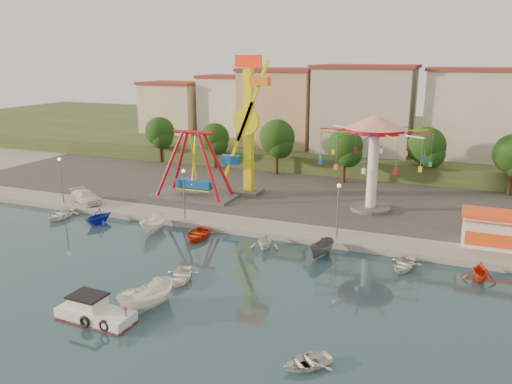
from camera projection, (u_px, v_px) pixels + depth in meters
The scene contains 34 objects.
ground at pixel (192, 289), 37.50m from camera, with size 200.00×200.00×0.00m, color #152C3B.
quay_deck at pixel (354, 149), 92.95m from camera, with size 200.00×100.00×0.60m, color #9E998E.
asphalt_pad at pixel (305, 188), 64.21m from camera, with size 90.00×28.00×0.01m, color #4C4944.
hill_terrace at pixel (359, 138), 97.12m from camera, with size 200.00×60.00×3.00m, color #384C26.
pirate_ship_ride at pixel (194, 166), 59.03m from camera, with size 10.00×5.00×8.00m.
kamikaze_tower at pixel (249, 130), 58.84m from camera, with size 4.55×3.10×16.50m.
wave_swinger at pixel (374, 142), 52.86m from camera, with size 11.60×11.60×10.40m.
booth_left at pixel (493, 229), 44.09m from camera, with size 5.40×3.78×3.08m.
lamp_post_0 at pixel (62, 182), 56.95m from camera, with size 0.14×0.14×5.00m, color #59595E.
lamp_post_1 at pixel (184, 196), 51.20m from camera, with size 0.14×0.14×5.00m, color #59595E.
lamp_post_2 at pixel (338, 213), 45.46m from camera, with size 0.14×0.14×5.00m, color #59595E.
tree_0 at pixel (160, 132), 78.52m from camera, with size 4.60×4.60×7.19m.
tree_1 at pixel (215, 138), 74.34m from camera, with size 4.35×4.35×6.80m.
tree_2 at pixel (277, 137), 70.18m from camera, with size 5.02×5.02×7.85m.
tree_3 at pixel (345, 146), 65.39m from camera, with size 4.68×4.68×7.32m.
tree_4 at pixel (427, 146), 64.42m from camera, with size 4.86×4.86×7.60m.
building_0 at pixel (151, 103), 88.40m from camera, with size 9.26×9.53×11.87m, color beige.
building_1 at pixel (225, 112), 89.26m from camera, with size 12.33×9.01×8.63m, color silver.
building_2 at pixel (297, 107), 84.72m from camera, with size 11.95×9.28×11.23m, color tan.
building_3 at pixel (376, 119), 77.21m from camera, with size 12.59×10.50×9.20m, color beige.
building_4 at pixel (469, 120), 75.41m from camera, with size 10.75×9.23×9.24m, color beige.
cabin_motorboat at pixel (94, 313), 32.96m from camera, with size 5.36×2.28×1.86m.
rowboat_a at pixel (180, 276), 38.84m from camera, with size 2.57×3.60×0.75m, color white.
rowboat_b at pixel (307, 361), 28.07m from camera, with size 2.17×3.04×0.63m, color white.
skiff at pixel (147, 297), 34.27m from camera, with size 1.76×4.69×1.81m, color white.
van at pixel (86, 197), 57.44m from camera, with size 1.99×4.89×1.42m, color white.
moored_boat_0 at pixel (60, 214), 53.94m from camera, with size 2.87×4.02×0.83m, color white.
moored_boat_1 at pixel (98, 216), 51.99m from camera, with size 2.73×3.16×1.67m, color #1429B6.
moored_boat_2 at pixel (153, 224), 49.58m from camera, with size 1.56×4.15×1.60m, color white.
moored_boat_3 at pixel (197, 234), 47.91m from camera, with size 2.83×3.97×0.82m, color red.
moored_boat_4 at pixel (265, 240), 45.31m from camera, with size 2.56×2.97×1.57m, color white.
moored_boat_5 at pixel (321, 249), 43.44m from camera, with size 1.37×3.64×1.41m, color #5C5D61.
moored_boat_6 at pixel (403, 264), 41.04m from camera, with size 2.50×3.49×0.72m, color silver.
moored_boat_7 at pixel (480, 271), 38.87m from camera, with size 2.43×2.82×1.48m, color red.
Camera 1 is at (17.20, -30.02, 16.90)m, focal length 35.00 mm.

